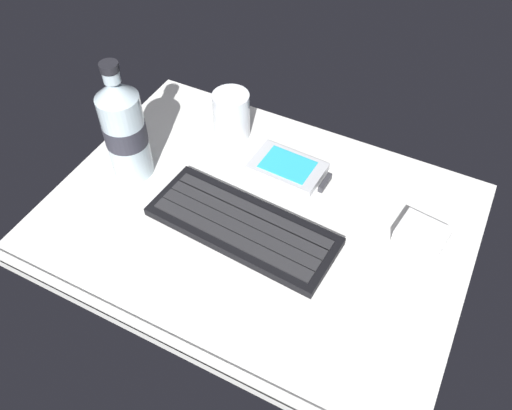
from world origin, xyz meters
The scene contains 6 objects.
ground_plane centered at (0.00, -0.23, -0.99)cm, with size 64.00×48.00×2.80cm.
keyboard centered at (-0.79, -2.94, 0.81)cm, with size 29.74×13.14×1.70cm.
handheld_device centered at (0.66, 11.49, 0.73)cm, with size 13.08×8.22×1.50cm.
juice_cup centered at (-12.72, 15.51, 3.91)cm, with size 6.40×6.40×8.50cm.
water_bottle centered at (-22.92, 0.03, 9.01)cm, with size 6.73×6.73×20.80cm.
charger_block centered at (23.77, 7.40, 1.20)cm, with size 7.00×5.60×2.40cm, color white.
Camera 1 is at (23.40, -45.81, 62.14)cm, focal length 36.59 mm.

